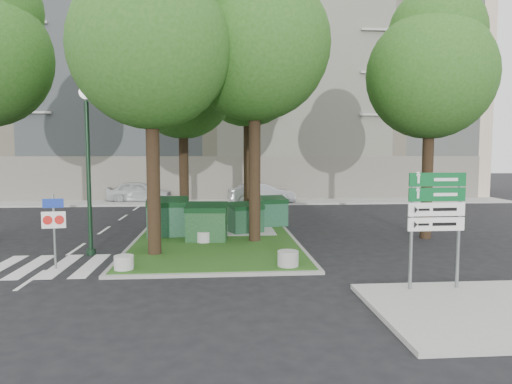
{
  "coord_description": "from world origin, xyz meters",
  "views": [
    {
      "loc": [
        0.67,
        -12.68,
        3.49
      ],
      "look_at": [
        2.03,
        4.28,
        2.0
      ],
      "focal_mm": 32.0,
      "sensor_mm": 36.0,
      "label": 1
    }
  ],
  "objects": [
    {
      "name": "dumpster_b",
      "position": [
        0.17,
        4.68,
        0.81
      ],
      "size": [
        1.65,
        1.22,
        1.45
      ],
      "rotation": [
        0.0,
        0.0,
        -0.09
      ],
      "color": "#103815",
      "rests_on": "median_island"
    },
    {
      "name": "building_sidewalk",
      "position": [
        0.0,
        18.5,
        0.06
      ],
      "size": [
        42.0,
        3.0,
        0.12
      ],
      "primitive_type": "cube",
      "color": "#999993",
      "rests_on": "ground"
    },
    {
      "name": "bollard_right",
      "position": [
        2.68,
        0.5,
        0.34
      ],
      "size": [
        0.63,
        0.63,
        0.45
      ],
      "primitive_type": "cylinder",
      "color": "#979692",
      "rests_on": "median_island"
    },
    {
      "name": "sidewalk_corner",
      "position": [
        6.5,
        -3.5,
        0.06
      ],
      "size": [
        5.0,
        4.0,
        0.12
      ],
      "primitive_type": "cube",
      "color": "#999993",
      "rests_on": "ground"
    },
    {
      "name": "tree_street_right",
      "position": [
        9.09,
        5.06,
        6.98
      ],
      "size": [
        5.0,
        5.0,
        10.06
      ],
      "color": "black",
      "rests_on": "ground"
    },
    {
      "name": "car_silver",
      "position": [
        3.5,
        17.57,
        0.73
      ],
      "size": [
        4.55,
        2.01,
        1.45
      ],
      "primitive_type": "imported",
      "rotation": [
        0.0,
        0.0,
        1.68
      ],
      "color": "#97999E",
      "rests_on": "ground"
    },
    {
      "name": "ground",
      "position": [
        0.0,
        0.0,
        0.0
      ],
      "size": [
        120.0,
        120.0,
        0.0
      ],
      "primitive_type": "plane",
      "color": "black",
      "rests_on": "ground"
    },
    {
      "name": "dumpster_c",
      "position": [
        1.77,
        6.38,
        0.73
      ],
      "size": [
        1.61,
        1.37,
        1.27
      ],
      "rotation": [
        0.0,
        0.0,
        0.36
      ],
      "color": "#0F341C",
      "rests_on": "median_island"
    },
    {
      "name": "dumpster_a",
      "position": [
        -1.43,
        5.86,
        0.86
      ],
      "size": [
        1.75,
        1.3,
        1.55
      ],
      "rotation": [
        0.0,
        0.0,
        0.08
      ],
      "color": "#0F3920",
      "rests_on": "median_island"
    },
    {
      "name": "tree_median_near_left",
      "position": [
        -1.41,
        2.56,
        7.32
      ],
      "size": [
        5.2,
        5.2,
        10.53
      ],
      "color": "black",
      "rests_on": "ground"
    },
    {
      "name": "traffic_sign_pole",
      "position": [
        -4.24,
        1.15,
        1.45
      ],
      "size": [
        0.68,
        0.13,
        2.26
      ],
      "rotation": [
        0.0,
        0.0,
        0.13
      ],
      "color": "slate",
      "rests_on": "ground"
    },
    {
      "name": "median_island",
      "position": [
        0.5,
        8.0,
        0.06
      ],
      "size": [
        6.0,
        16.0,
        0.12
      ],
      "primitive_type": "cube",
      "color": "#234714",
      "rests_on": "ground"
    },
    {
      "name": "directional_sign",
      "position": [
        5.95,
        -2.0,
        2.03
      ],
      "size": [
        1.44,
        0.11,
        2.87
      ],
      "rotation": [
        0.0,
        0.0,
        0.02
      ],
      "color": "slate",
      "rests_on": "sidewalk_corner"
    },
    {
      "name": "dumpster_d",
      "position": [
        3.0,
        8.02,
        0.77
      ],
      "size": [
        1.63,
        1.29,
        1.36
      ],
      "rotation": [
        0.0,
        0.0,
        0.2
      ],
      "color": "#144228",
      "rests_on": "median_island"
    },
    {
      "name": "tree_median_near_right",
      "position": [
        2.09,
        4.56,
        7.99
      ],
      "size": [
        5.6,
        5.6,
        11.46
      ],
      "color": "black",
      "rests_on": "ground"
    },
    {
      "name": "median_kerb",
      "position": [
        0.5,
        8.0,
        0.05
      ],
      "size": [
        6.3,
        16.3,
        0.1
      ],
      "primitive_type": "cube",
      "color": "gray",
      "rests_on": "ground"
    },
    {
      "name": "car_white",
      "position": [
        -4.9,
        19.38,
        0.76
      ],
      "size": [
        4.48,
        1.91,
        1.51
      ],
      "primitive_type": "imported",
      "rotation": [
        0.0,
        0.0,
        1.54
      ],
      "color": "silver",
      "rests_on": "ground"
    },
    {
      "name": "tree_median_mid",
      "position": [
        -0.91,
        9.06,
        6.98
      ],
      "size": [
        4.8,
        4.8,
        9.99
      ],
      "color": "black",
      "rests_on": "ground"
    },
    {
      "name": "bollard_mid",
      "position": [
        0.07,
        4.34,
        0.32
      ],
      "size": [
        0.56,
        0.56,
        0.4
      ],
      "primitive_type": "cylinder",
      "color": "#A1A19C",
      "rests_on": "median_island"
    },
    {
      "name": "zebra_crossing",
      "position": [
        -3.75,
        1.5,
        0.01
      ],
      "size": [
        5.0,
        3.0,
        0.01
      ],
      "primitive_type": "cube",
      "color": "silver",
      "rests_on": "ground"
    },
    {
      "name": "litter_bin",
      "position": [
        2.54,
        8.02,
        0.46
      ],
      "size": [
        0.38,
        0.38,
        0.67
      ],
      "primitive_type": "cylinder",
      "color": "gold",
      "rests_on": "median_island"
    },
    {
      "name": "apartment_building",
      "position": [
        0.0,
        26.0,
        8.0
      ],
      "size": [
        41.0,
        12.0,
        16.0
      ],
      "primitive_type": "cube",
      "color": "#C1A991",
      "rests_on": "ground"
    },
    {
      "name": "bollard_left",
      "position": [
        -2.1,
        0.5,
        0.32
      ],
      "size": [
        0.56,
        0.56,
        0.4
      ],
      "primitive_type": "cylinder",
      "color": "#AFAFA9",
      "rests_on": "median_island"
    },
    {
      "name": "tree_median_far",
      "position": [
        2.29,
        12.06,
        8.32
      ],
      "size": [
        5.8,
        5.8,
        11.93
      ],
      "color": "black",
      "rests_on": "ground"
    },
    {
      "name": "street_lamp",
      "position": [
        -3.72,
        3.02,
        3.58
      ],
      "size": [
        0.45,
        0.45,
        5.69
      ],
      "color": "black",
      "rests_on": "ground"
    }
  ]
}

